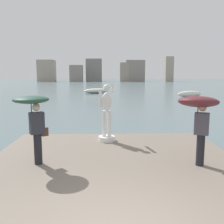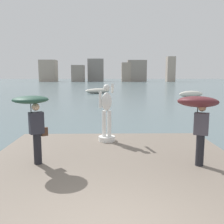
{
  "view_description": "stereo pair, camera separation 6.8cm",
  "coord_description": "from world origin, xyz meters",
  "px_view_note": "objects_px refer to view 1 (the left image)",
  "views": [
    {
      "loc": [
        -0.25,
        -3.34,
        2.87
      ],
      "look_at": [
        0.0,
        5.65,
        1.55
      ],
      "focal_mm": 39.48,
      "sensor_mm": 36.0,
      "label": 1
    },
    {
      "loc": [
        -0.18,
        -3.34,
        2.87
      ],
      "look_at": [
        0.0,
        5.65,
        1.55
      ],
      "focal_mm": 39.48,
      "sensor_mm": 36.0,
      "label": 2
    }
  ],
  "objects_px": {
    "onlooker_right": "(199,109)",
    "boat_mid": "(96,91)",
    "statue_white_figure": "(107,118)",
    "boat_near": "(190,94)",
    "onlooker_left": "(33,112)"
  },
  "relations": [
    {
      "from": "statue_white_figure",
      "to": "onlooker_right",
      "type": "height_order",
      "value": "statue_white_figure"
    },
    {
      "from": "boat_near",
      "to": "boat_mid",
      "type": "distance_m",
      "value": 15.26
    },
    {
      "from": "onlooker_right",
      "to": "boat_mid",
      "type": "xyz_separation_m",
      "value": [
        -4.05,
        34.48,
        -1.57
      ]
    },
    {
      "from": "statue_white_figure",
      "to": "boat_near",
      "type": "relative_size",
      "value": 0.6
    },
    {
      "from": "onlooker_right",
      "to": "statue_white_figure",
      "type": "bearing_deg",
      "value": 133.86
    },
    {
      "from": "boat_mid",
      "to": "boat_near",
      "type": "bearing_deg",
      "value": -32.58
    },
    {
      "from": "onlooker_left",
      "to": "boat_near",
      "type": "distance_m",
      "value": 29.36
    },
    {
      "from": "onlooker_left",
      "to": "onlooker_right",
      "type": "distance_m",
      "value": 4.54
    },
    {
      "from": "statue_white_figure",
      "to": "onlooker_left",
      "type": "xyz_separation_m",
      "value": [
        -2.03,
        -2.46,
        0.6
      ]
    },
    {
      "from": "statue_white_figure",
      "to": "onlooker_left",
      "type": "relative_size",
      "value": 1.13
    },
    {
      "from": "onlooker_right",
      "to": "boat_mid",
      "type": "bearing_deg",
      "value": 96.7
    },
    {
      "from": "onlooker_right",
      "to": "boat_mid",
      "type": "relative_size",
      "value": 0.43
    },
    {
      "from": "statue_white_figure",
      "to": "boat_near",
      "type": "xyz_separation_m",
      "value": [
        11.32,
        23.65,
        -0.86
      ]
    },
    {
      "from": "onlooker_right",
      "to": "boat_near",
      "type": "relative_size",
      "value": 0.54
    },
    {
      "from": "onlooker_left",
      "to": "onlooker_right",
      "type": "bearing_deg",
      "value": -1.9
    }
  ]
}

